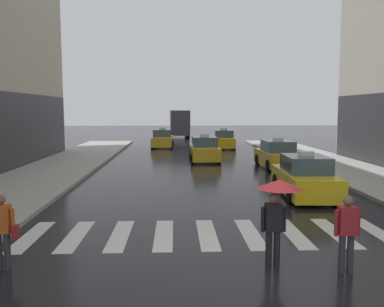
# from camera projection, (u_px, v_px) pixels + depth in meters

# --- Properties ---
(ground_plane) EXTENTS (160.00, 160.00, 0.00)m
(ground_plane) POSITION_uv_depth(u_px,v_px,m) (248.00, 279.00, 8.19)
(ground_plane) COLOR black
(crosswalk_markings) EXTENTS (11.30, 2.80, 0.01)m
(crosswalk_markings) POSITION_uv_depth(u_px,v_px,m) (229.00, 234.00, 11.17)
(crosswalk_markings) COLOR silver
(crosswalk_markings) RESTS_ON ground
(taxi_lead) EXTENTS (2.10, 4.62, 1.80)m
(taxi_lead) POSITION_uv_depth(u_px,v_px,m) (305.00, 178.00, 16.03)
(taxi_lead) COLOR yellow
(taxi_lead) RESTS_ON ground
(taxi_second) EXTENTS (2.01, 4.58, 1.80)m
(taxi_second) POSITION_uv_depth(u_px,v_px,m) (277.00, 156.00, 23.84)
(taxi_second) COLOR gold
(taxi_second) RESTS_ON ground
(taxi_third) EXTENTS (1.97, 4.56, 1.80)m
(taxi_third) POSITION_uv_depth(u_px,v_px,m) (204.00, 150.00, 27.32)
(taxi_third) COLOR gold
(taxi_third) RESTS_ON ground
(taxi_fourth) EXTENTS (2.12, 4.63, 1.80)m
(taxi_fourth) POSITION_uv_depth(u_px,v_px,m) (224.00, 140.00, 36.29)
(taxi_fourth) COLOR yellow
(taxi_fourth) RESTS_ON ground
(taxi_fifth) EXTENTS (2.03, 4.59, 1.80)m
(taxi_fifth) POSITION_uv_depth(u_px,v_px,m) (163.00, 139.00, 37.16)
(taxi_fifth) COLOR gold
(taxi_fifth) RESTS_ON ground
(box_truck) EXTENTS (2.48, 7.61, 3.35)m
(box_truck) POSITION_uv_depth(u_px,v_px,m) (179.00, 123.00, 49.30)
(box_truck) COLOR #2D2D2D
(box_truck) RESTS_ON ground
(pedestrian_with_umbrella) EXTENTS (0.96, 0.96, 1.94)m
(pedestrian_with_umbrella) POSITION_uv_depth(u_px,v_px,m) (277.00, 199.00, 8.66)
(pedestrian_with_umbrella) COLOR black
(pedestrian_with_umbrella) RESTS_ON ground
(pedestrian_with_handbag) EXTENTS (0.60, 0.24, 1.65)m
(pedestrian_with_handbag) POSITION_uv_depth(u_px,v_px,m) (2.00, 227.00, 8.58)
(pedestrian_with_handbag) COLOR #333338
(pedestrian_with_handbag) RESTS_ON ground
(pedestrian_plain_coat) EXTENTS (0.55, 0.24, 1.65)m
(pedestrian_plain_coat) POSITION_uv_depth(u_px,v_px,m) (347.00, 229.00, 8.44)
(pedestrian_plain_coat) COLOR #333338
(pedestrian_plain_coat) RESTS_ON ground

